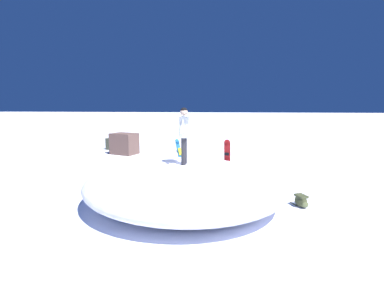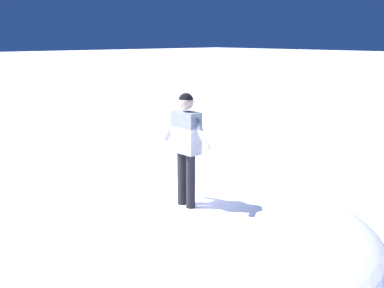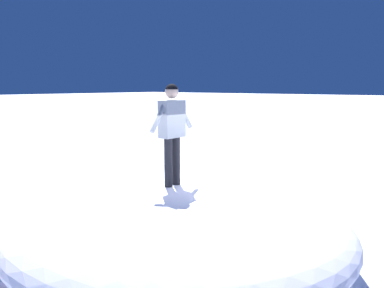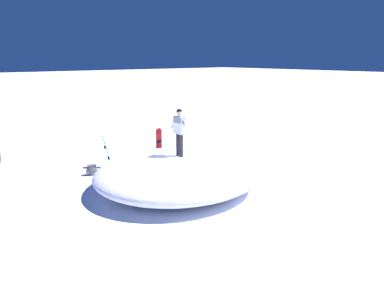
% 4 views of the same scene
% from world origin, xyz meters
% --- Properties ---
extents(ground, '(240.00, 240.00, 0.00)m').
position_xyz_m(ground, '(0.00, 0.00, 0.00)').
color(ground, white).
extents(snow_mound, '(6.57, 7.06, 1.27)m').
position_xyz_m(snow_mound, '(0.55, -0.09, 0.63)').
color(snow_mound, white).
rests_on(snow_mound, ground).
extents(snowboarder_standing, '(1.04, 0.23, 1.74)m').
position_xyz_m(snowboarder_standing, '(0.49, -0.11, 2.31)').
color(snowboarder_standing, black).
rests_on(snowboarder_standing, snow_mound).
extents(snowboard_primary_upright, '(0.23, 0.29, 1.65)m').
position_xyz_m(snowboard_primary_upright, '(3.76, -1.41, 0.85)').
color(snowboard_primary_upright, red).
rests_on(snowboard_primary_upright, ground).
extents(snowboard_secondary_upright, '(0.42, 0.48, 1.52)m').
position_xyz_m(snowboard_secondary_upright, '(4.57, 0.81, 0.78)').
color(snowboard_secondary_upright, '#2672BF').
rests_on(snowboard_secondary_upright, ground).
extents(backpack_near, '(0.38, 0.66, 0.46)m').
position_xyz_m(backpack_near, '(4.05, 1.79, 0.23)').
color(backpack_near, '#4C4C51').
rests_on(backpack_near, ground).
extents(backpack_far, '(0.66, 0.49, 0.37)m').
position_xyz_m(backpack_far, '(0.71, -3.69, 0.19)').
color(backpack_far, '#383D23').
rests_on(backpack_far, ground).
extents(rock_outcrop, '(3.55, 2.92, 1.33)m').
position_xyz_m(rock_outcrop, '(9.06, 5.55, 0.58)').
color(rock_outcrop, '#50523C').
rests_on(rock_outcrop, ground).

